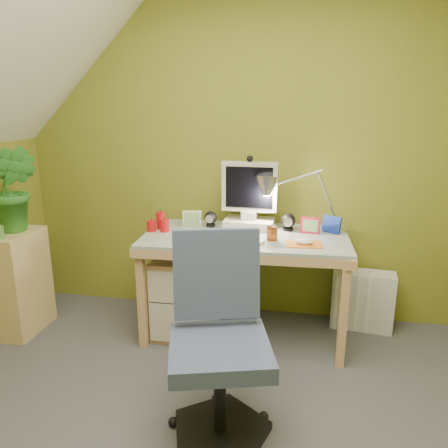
% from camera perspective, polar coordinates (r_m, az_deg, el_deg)
% --- Properties ---
extents(wall_back, '(3.20, 0.01, 2.40)m').
position_cam_1_polar(wall_back, '(3.17, 1.98, 8.98)').
color(wall_back, olive).
rests_on(wall_back, floor).
extents(desk, '(1.36, 0.71, 0.72)m').
position_cam_1_polar(desk, '(3.01, 2.74, -7.98)').
color(desk, tan).
rests_on(desk, floor).
extents(monitor, '(0.42, 0.25, 0.57)m').
position_cam_1_polar(monitor, '(2.99, 3.36, 4.78)').
color(monitor, beige).
rests_on(monitor, desk).
extents(speaker_left, '(0.10, 0.10, 0.11)m').
position_cam_1_polar(speaker_left, '(3.07, -1.76, 0.65)').
color(speaker_left, black).
rests_on(speaker_left, desk).
extents(speaker_right, '(0.11, 0.11, 0.12)m').
position_cam_1_polar(speaker_right, '(3.00, 8.36, 0.29)').
color(speaker_right, black).
rests_on(speaker_right, desk).
extents(keyboard, '(0.45, 0.29, 0.02)m').
position_cam_1_polar(keyboard, '(2.76, 0.80, -1.95)').
color(keyboard, white).
rests_on(keyboard, desk).
extents(mousepad, '(0.23, 0.18, 0.01)m').
position_cam_1_polar(mousepad, '(2.73, 10.37, -2.60)').
color(mousepad, orange).
rests_on(mousepad, desk).
extents(mouse, '(0.13, 0.09, 0.04)m').
position_cam_1_polar(mouse, '(2.73, 10.39, -2.27)').
color(mouse, white).
rests_on(mouse, mousepad).
extents(amber_tumbler, '(0.08, 0.08, 0.09)m').
position_cam_1_polar(amber_tumbler, '(2.78, 6.30, -1.19)').
color(amber_tumbler, brown).
rests_on(amber_tumbler, desk).
extents(candle_cluster, '(0.16, 0.14, 0.12)m').
position_cam_1_polar(candle_cluster, '(3.02, -8.50, 0.29)').
color(candle_cluster, red).
rests_on(candle_cluster, desk).
extents(photo_frame_red, '(0.13, 0.04, 0.11)m').
position_cam_1_polar(photo_frame_red, '(2.97, 11.22, -0.16)').
color(photo_frame_red, red).
rests_on(photo_frame_red, desk).
extents(photo_frame_blue, '(0.12, 0.09, 0.11)m').
position_cam_1_polar(photo_frame_blue, '(3.01, 13.88, -0.04)').
color(photo_frame_blue, '#162D9A').
rests_on(photo_frame_blue, desk).
extents(photo_frame_green, '(0.13, 0.04, 0.11)m').
position_cam_1_polar(photo_frame_green, '(3.08, -4.20, 0.72)').
color(photo_frame_green, '#A7C286').
rests_on(photo_frame_green, desk).
extents(desk_lamp, '(0.61, 0.36, 0.62)m').
position_cam_1_polar(desk_lamp, '(2.97, 12.05, 4.84)').
color(desk_lamp, '#B9B9BD').
rests_on(desk_lamp, desk).
extents(side_ledge, '(0.27, 0.41, 0.72)m').
position_cam_1_polar(side_ledge, '(3.37, -25.27, -6.90)').
color(side_ledge, tan).
rests_on(side_ledge, floor).
extents(potted_plant, '(0.35, 0.30, 0.58)m').
position_cam_1_polar(potted_plant, '(3.23, -25.80, 4.13)').
color(potted_plant, '#317C29').
rests_on(potted_plant, side_ledge).
extents(task_chair, '(0.64, 0.64, 0.94)m').
position_cam_1_polar(task_chair, '(2.08, -0.56, -15.91)').
color(task_chair, '#3D4864').
rests_on(task_chair, floor).
extents(radiator, '(0.44, 0.21, 0.42)m').
position_cam_1_polar(radiator, '(3.29, 17.63, -9.45)').
color(radiator, silver).
rests_on(radiator, floor).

